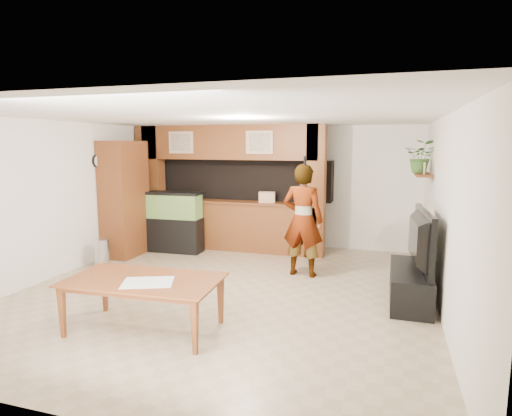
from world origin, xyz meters
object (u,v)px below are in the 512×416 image
(person, at_px, (303,220))
(television, at_px, (413,239))
(pantry_cabinet, at_px, (125,199))
(dining_table, at_px, (143,306))
(aquarium, at_px, (175,223))

(person, bearing_deg, television, 160.66)
(pantry_cabinet, relative_size, television, 1.58)
(person, distance_m, dining_table, 3.15)
(aquarium, distance_m, person, 2.97)
(television, height_order, dining_table, television)
(person, bearing_deg, pantry_cabinet, 0.93)
(pantry_cabinet, distance_m, television, 5.46)
(television, relative_size, dining_table, 0.80)
(television, bearing_deg, pantry_cabinet, 74.31)
(aquarium, height_order, television, television)
(pantry_cabinet, xyz_separation_m, person, (3.65, -0.29, -0.19))
(television, bearing_deg, dining_table, 118.48)
(aquarium, bearing_deg, dining_table, -69.59)
(aquarium, xyz_separation_m, dining_table, (1.46, -3.58, -0.29))
(television, relative_size, person, 0.76)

